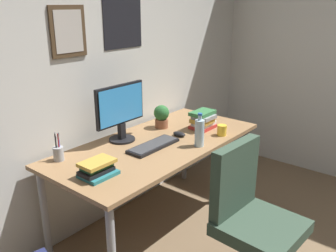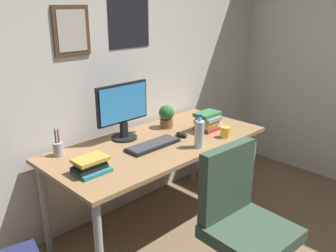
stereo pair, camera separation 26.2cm
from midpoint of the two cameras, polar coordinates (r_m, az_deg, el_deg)
wall_back at (r=2.76m, az=-16.09°, el=9.21°), size 4.40×0.10×2.60m
desk at (r=2.76m, az=-4.34°, el=-3.92°), size 1.72×0.80×0.73m
office_chair at (r=2.26m, az=9.60°, el=-13.59°), size 0.56×0.57×0.95m
monitor at (r=2.73m, az=-10.28°, el=2.43°), size 0.46×0.20×0.43m
keyboard at (r=2.63m, az=-5.17°, el=-3.15°), size 0.43×0.15×0.03m
computer_mouse at (r=2.83m, az=-0.85°, el=-1.33°), size 0.06×0.11×0.04m
water_bottle at (r=2.61m, az=2.18°, el=-1.08°), size 0.07×0.07×0.25m
coffee_mug_near at (r=2.86m, az=6.00°, el=-0.70°), size 0.11×0.07×0.09m
potted_plant at (r=3.01m, az=-3.54°, el=1.60°), size 0.13×0.13×0.20m
pen_cup at (r=2.54m, az=-19.86°, el=-4.09°), size 0.07×0.07×0.20m
book_stack_left at (r=2.26m, az=-14.47°, el=-6.66°), size 0.22×0.17×0.10m
book_stack_right at (r=2.99m, az=3.10°, el=0.91°), size 0.22×0.18×0.15m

